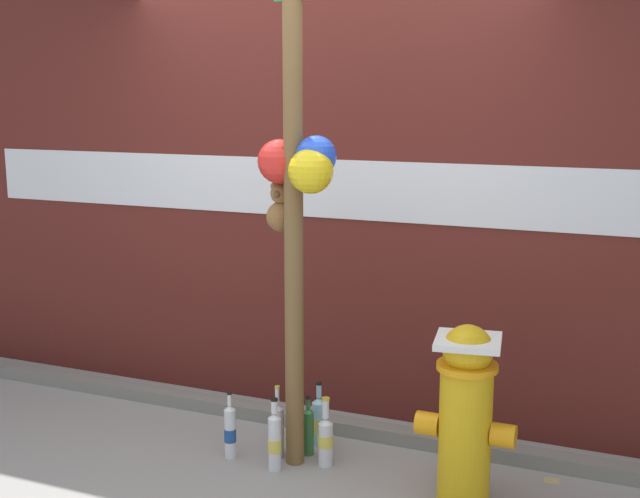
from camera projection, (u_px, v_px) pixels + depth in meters
ground_plane at (232, 495)px, 3.97m from camera, size 14.00×14.00×0.00m
building_wall at (332, 161)px, 4.86m from camera, size 10.00×0.21×3.06m
curb_strip at (306, 420)px, 4.79m from camera, size 8.00×0.12×0.08m
memorial_post at (295, 139)px, 4.01m from camera, size 0.61×0.34×2.90m
fire_hydrant at (466, 411)px, 3.84m from camera, size 0.47×0.34×0.88m
bottle_0 at (308, 430)px, 4.40m from camera, size 0.06×0.06×0.33m
bottle_1 at (319, 421)px, 4.52m from camera, size 0.08×0.08×0.36m
bottle_2 at (230, 431)px, 4.36m from camera, size 0.06×0.06×0.37m
bottle_3 at (275, 440)px, 4.21m from camera, size 0.07×0.07×0.39m
bottle_4 at (326, 439)px, 4.27m from camera, size 0.08×0.08×0.37m
bottle_5 at (278, 429)px, 4.37m from camera, size 0.07×0.07×0.40m
litter_0 at (552, 481)px, 4.12m from camera, size 0.08×0.08×0.01m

